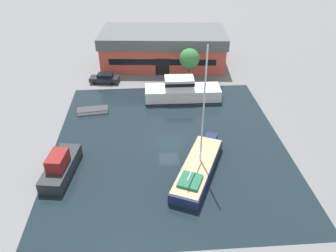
{
  "coord_description": "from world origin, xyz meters",
  "views": [
    {
      "loc": [
        -2.46,
        -32.69,
        23.58
      ],
      "look_at": [
        0.0,
        2.33,
        1.0
      ],
      "focal_mm": 35.0,
      "sensor_mm": 36.0,
      "label": 1
    }
  ],
  "objects_px": {
    "quay_tree_near_building": "(189,59)",
    "small_dinghy": "(93,110)",
    "sailboat_moored": "(198,167)",
    "motor_cruiser": "(182,91)",
    "cabin_boat": "(60,166)",
    "parked_car": "(105,78)",
    "warehouse_building": "(163,47)"
  },
  "relations": [
    {
      "from": "quay_tree_near_building",
      "to": "sailboat_moored",
      "type": "distance_m",
      "value": 23.71
    },
    {
      "from": "cabin_boat",
      "to": "parked_car",
      "type": "bearing_deg",
      "value": 91.93
    },
    {
      "from": "parked_car",
      "to": "cabin_boat",
      "type": "relative_size",
      "value": 0.68
    },
    {
      "from": "small_dinghy",
      "to": "cabin_boat",
      "type": "height_order",
      "value": "cabin_boat"
    },
    {
      "from": "warehouse_building",
      "to": "cabin_boat",
      "type": "height_order",
      "value": "warehouse_building"
    },
    {
      "from": "quay_tree_near_building",
      "to": "small_dinghy",
      "type": "xyz_separation_m",
      "value": [
        -14.93,
        -9.34,
        -3.71
      ]
    },
    {
      "from": "motor_cruiser",
      "to": "parked_car",
      "type": "bearing_deg",
      "value": 61.87
    },
    {
      "from": "warehouse_building",
      "to": "small_dinghy",
      "type": "xyz_separation_m",
      "value": [
        -11.13,
        -17.64,
        -2.84
      ]
    },
    {
      "from": "parked_car",
      "to": "small_dinghy",
      "type": "relative_size",
      "value": 1.11
    },
    {
      "from": "quay_tree_near_building",
      "to": "motor_cruiser",
      "type": "height_order",
      "value": "quay_tree_near_building"
    },
    {
      "from": "sailboat_moored",
      "to": "parked_car",
      "type": "bearing_deg",
      "value": 141.17
    },
    {
      "from": "sailboat_moored",
      "to": "cabin_boat",
      "type": "height_order",
      "value": "sailboat_moored"
    },
    {
      "from": "warehouse_building",
      "to": "cabin_boat",
      "type": "distance_m",
      "value": 33.43
    },
    {
      "from": "parked_car",
      "to": "cabin_boat",
      "type": "height_order",
      "value": "cabin_boat"
    },
    {
      "from": "motor_cruiser",
      "to": "small_dinghy",
      "type": "xyz_separation_m",
      "value": [
        -13.07,
        -2.95,
        -1.05
      ]
    },
    {
      "from": "quay_tree_near_building",
      "to": "sailboat_moored",
      "type": "xyz_separation_m",
      "value": [
        -1.88,
        -23.41,
        -3.24
      ]
    },
    {
      "from": "quay_tree_near_building",
      "to": "sailboat_moored",
      "type": "bearing_deg",
      "value": -94.59
    },
    {
      "from": "warehouse_building",
      "to": "small_dinghy",
      "type": "height_order",
      "value": "warehouse_building"
    },
    {
      "from": "quay_tree_near_building",
      "to": "motor_cruiser",
      "type": "relative_size",
      "value": 0.5
    },
    {
      "from": "parked_car",
      "to": "cabin_boat",
      "type": "distance_m",
      "value": 23.04
    },
    {
      "from": "small_dinghy",
      "to": "parked_car",
      "type": "bearing_deg",
      "value": -11.8
    },
    {
      "from": "small_dinghy",
      "to": "quay_tree_near_building",
      "type": "bearing_deg",
      "value": -64.73
    },
    {
      "from": "quay_tree_near_building",
      "to": "small_dinghy",
      "type": "relative_size",
      "value": 1.27
    },
    {
      "from": "parked_car",
      "to": "cabin_boat",
      "type": "xyz_separation_m",
      "value": [
        -2.58,
        -22.89,
        0.19
      ]
    },
    {
      "from": "small_dinghy",
      "to": "cabin_boat",
      "type": "distance_m",
      "value": 13.28
    },
    {
      "from": "motor_cruiser",
      "to": "quay_tree_near_building",
      "type": "bearing_deg",
      "value": -15.28
    },
    {
      "from": "parked_car",
      "to": "sailboat_moored",
      "type": "height_order",
      "value": "sailboat_moored"
    },
    {
      "from": "warehouse_building",
      "to": "motor_cruiser",
      "type": "relative_size",
      "value": 2.06
    },
    {
      "from": "quay_tree_near_building",
      "to": "cabin_boat",
      "type": "xyz_separation_m",
      "value": [
        -16.65,
        -22.48,
        -2.99
      ]
    },
    {
      "from": "sailboat_moored",
      "to": "motor_cruiser",
      "type": "relative_size",
      "value": 1.24
    },
    {
      "from": "parked_car",
      "to": "motor_cruiser",
      "type": "distance_m",
      "value": 13.98
    },
    {
      "from": "quay_tree_near_building",
      "to": "small_dinghy",
      "type": "height_order",
      "value": "quay_tree_near_building"
    }
  ]
}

